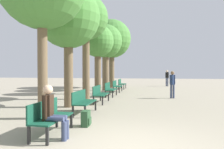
{
  "coord_description": "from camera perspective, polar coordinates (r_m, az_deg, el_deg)",
  "views": [
    {
      "loc": [
        0.45,
        -4.56,
        1.65
      ],
      "look_at": [
        -1.18,
        4.66,
        1.47
      ],
      "focal_mm": 35.0,
      "sensor_mm": 36.0,
      "label": 1
    }
  ],
  "objects": [
    {
      "name": "ground_plane",
      "position": [
        4.88,
        4.37,
        -18.72
      ],
      "size": [
        80.0,
        80.0,
        0.0
      ],
      "primitive_type": "plane",
      "color": "gray"
    },
    {
      "name": "bench_row_0",
      "position": [
        5.88,
        -16.13,
        -10.22
      ],
      "size": [
        0.53,
        1.57,
        0.87
      ],
      "color": "#144733",
      "rests_on": "ground_plane"
    },
    {
      "name": "bench_row_1",
      "position": [
        8.46,
        -7.66,
        -6.72
      ],
      "size": [
        0.53,
        1.57,
        0.87
      ],
      "color": "#144733",
      "rests_on": "ground_plane"
    },
    {
      "name": "bench_row_2",
      "position": [
        11.16,
        -3.27,
        -4.82
      ],
      "size": [
        0.53,
        1.57,
        0.87
      ],
      "color": "#144733",
      "rests_on": "ground_plane"
    },
    {
      "name": "bench_row_3",
      "position": [
        13.9,
        -0.6,
        -3.65
      ],
      "size": [
        0.53,
        1.57,
        0.87
      ],
      "color": "#144733",
      "rests_on": "ground_plane"
    },
    {
      "name": "bench_row_4",
      "position": [
        16.66,
        1.18,
        -2.86
      ],
      "size": [
        0.53,
        1.57,
        0.87
      ],
      "color": "#144733",
      "rests_on": "ground_plane"
    },
    {
      "name": "bench_row_5",
      "position": [
        19.44,
        2.45,
        -2.3
      ],
      "size": [
        0.53,
        1.57,
        0.87
      ],
      "color": "#144733",
      "rests_on": "ground_plane"
    },
    {
      "name": "tree_row_1",
      "position": [
        10.28,
        -11.34,
        14.37
      ],
      "size": [
        2.85,
        2.85,
        5.5
      ],
      "color": "brown",
      "rests_on": "ground_plane"
    },
    {
      "name": "tree_row_2",
      "position": [
        12.9,
        -6.83,
        14.07
      ],
      "size": [
        2.55,
        2.55,
        5.93
      ],
      "color": "brown",
      "rests_on": "ground_plane"
    },
    {
      "name": "tree_row_3",
      "position": [
        15.43,
        -3.74,
        8.32
      ],
      "size": [
        2.26,
        2.26,
        4.84
      ],
      "color": "brown",
      "rests_on": "ground_plane"
    },
    {
      "name": "tree_row_4",
      "position": [
        18.09,
        -1.69,
        8.37
      ],
      "size": [
        2.74,
        2.74,
        5.42
      ],
      "color": "brown",
      "rests_on": "ground_plane"
    },
    {
      "name": "tree_row_5",
      "position": [
        20.99,
        -0.07,
        9.19
      ],
      "size": [
        3.64,
        3.64,
        6.48
      ],
      "color": "brown",
      "rests_on": "ground_plane"
    },
    {
      "name": "person_seated",
      "position": [
        5.48,
        -15.25,
        -9.04
      ],
      "size": [
        0.62,
        0.35,
        1.31
      ],
      "color": "#384260",
      "rests_on": "ground_plane"
    },
    {
      "name": "backpack",
      "position": [
        6.6,
        -6.81,
        -11.38
      ],
      "size": [
        0.24,
        0.35,
        0.46
      ],
      "color": "#284C2D",
      "rests_on": "ground_plane"
    },
    {
      "name": "pedestrian_near",
      "position": [
        23.4,
        14.18,
        -0.62
      ],
      "size": [
        0.34,
        0.25,
        1.69
      ],
      "color": "#384260",
      "rests_on": "ground_plane"
    },
    {
      "name": "pedestrian_mid",
      "position": [
        13.37,
        15.5,
        -2.08
      ],
      "size": [
        0.33,
        0.29,
        1.61
      ],
      "color": "#384260",
      "rests_on": "ground_plane"
    }
  ]
}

